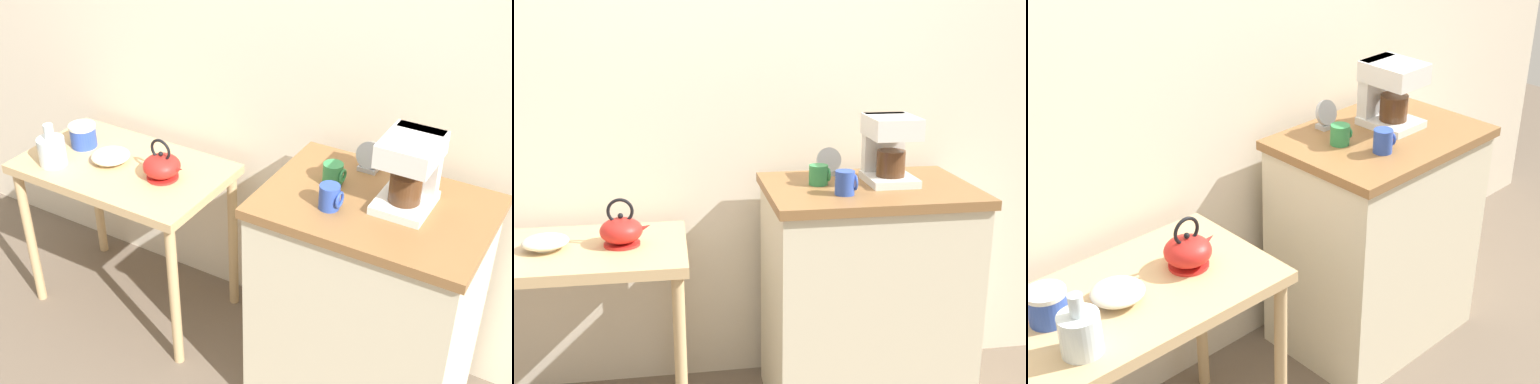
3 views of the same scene
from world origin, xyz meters
TOP-DOWN VIEW (x-y plane):
  - back_wall at (0.10, 0.37)m, footprint 4.40×0.10m
  - wooden_table at (-0.56, -0.02)m, footprint 0.89×0.53m
  - kitchen_counter at (0.58, -0.03)m, footprint 0.79×0.56m
  - bowl_stoneware at (-0.62, -0.03)m, footprint 0.17×0.17m
  - teakettle at (-0.35, -0.02)m, footprint 0.19×0.16m
  - glass_carafe_vase at (-0.82, -0.16)m, footprint 0.12×0.12m
  - canister_enamel at (-0.82, 0.03)m, footprint 0.12×0.12m
  - coffee_maker at (0.67, 0.02)m, footprint 0.18×0.22m
  - mug_tall_green at (0.40, 0.02)m, footprint 0.08×0.07m
  - mug_blue at (0.46, -0.14)m, footprint 0.08×0.07m
  - table_clock at (0.47, 0.16)m, footprint 0.10×0.05m

SIDE VIEW (x-z plane):
  - kitchen_counter at x=0.58m, z-range 0.00..0.94m
  - wooden_table at x=-0.56m, z-range 0.27..1.02m
  - bowl_stoneware at x=-0.62m, z-range 0.75..0.80m
  - canister_enamel at x=-0.82m, z-range 0.75..0.85m
  - teakettle at x=-0.35m, z-range 0.71..0.89m
  - glass_carafe_vase at x=-0.82m, z-range 0.72..0.91m
  - mug_tall_green at x=0.40m, z-range 0.94..1.02m
  - mug_blue at x=0.46m, z-range 0.94..1.03m
  - table_clock at x=0.47m, z-range 0.93..1.05m
  - coffee_maker at x=0.67m, z-range 0.95..1.21m
  - back_wall at x=0.10m, z-range 0.00..2.80m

